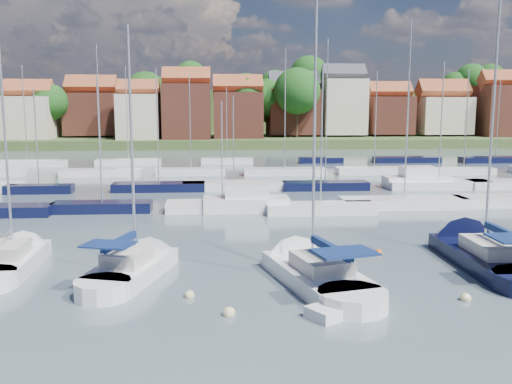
{
  "coord_description": "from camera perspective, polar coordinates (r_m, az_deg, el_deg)",
  "views": [
    {
      "loc": [
        -7.83,
        -26.18,
        8.84
      ],
      "look_at": [
        -4.93,
        14.0,
        2.54
      ],
      "focal_mm": 40.0,
      "sensor_mm": 36.0,
      "label": 1
    }
  ],
  "objects": [
    {
      "name": "far_shore_town",
      "position": [
        159.22,
        -0.51,
        7.36
      ],
      "size": [
        212.46,
        90.0,
        22.27
      ],
      "color": "#48572B",
      "rests_on": "ground"
    },
    {
      "name": "buoy_c",
      "position": [
        26.83,
        -6.66,
        -10.42
      ],
      "size": [
        0.46,
        0.46,
        0.46
      ],
      "primitive_type": "sphere",
      "color": "beige",
      "rests_on": "ground"
    },
    {
      "name": "sailboat_centre",
      "position": [
        29.84,
        4.9,
        -7.67
      ],
      "size": [
        5.93,
        12.2,
        16.02
      ],
      "rotation": [
        0.0,
        0.0,
        1.82
      ],
      "color": "silver",
      "rests_on": "ground"
    },
    {
      "name": "buoy_e",
      "position": [
        34.72,
        12.17,
        -6.07
      ],
      "size": [
        0.43,
        0.43,
        0.43
      ],
      "primitive_type": "sphere",
      "color": "#D85914",
      "rests_on": "ground"
    },
    {
      "name": "buoy_d",
      "position": [
        27.93,
        20.21,
        -10.14
      ],
      "size": [
        0.49,
        0.49,
        0.49
      ],
      "primitive_type": "sphere",
      "color": "beige",
      "rests_on": "ground"
    },
    {
      "name": "sailboat_navy",
      "position": [
        35.7,
        20.92,
        -5.48
      ],
      "size": [
        3.75,
        13.68,
        18.8
      ],
      "rotation": [
        0.0,
        0.0,
        1.56
      ],
      "color": "black",
      "rests_on": "ground"
    },
    {
      "name": "ground",
      "position": [
        67.22,
        2.6,
        1.32
      ],
      "size": [
        260.0,
        260.0,
        0.0
      ],
      "primitive_type": "plane",
      "color": "#43525B",
      "rests_on": "ground"
    },
    {
      "name": "marina_field",
      "position": [
        62.66,
        4.85,
        1.14
      ],
      "size": [
        79.62,
        41.41,
        15.93
      ],
      "color": "silver",
      "rests_on": "ground"
    },
    {
      "name": "buoy_b",
      "position": [
        24.56,
        -2.73,
        -12.23
      ],
      "size": [
        0.55,
        0.55,
        0.55
      ],
      "primitive_type": "sphere",
      "color": "beige",
      "rests_on": "ground"
    },
    {
      "name": "sailboat_left",
      "position": [
        30.99,
        -11.48,
        -7.18
      ],
      "size": [
        5.38,
        10.36,
        13.7
      ],
      "rotation": [
        0.0,
        0.0,
        1.28
      ],
      "color": "silver",
      "rests_on": "ground"
    },
    {
      "name": "sailboat_far",
      "position": [
        34.52,
        -22.77,
        -6.08
      ],
      "size": [
        2.93,
        10.18,
        13.47
      ],
      "rotation": [
        0.0,
        0.0,
        1.6
      ],
      "color": "silver",
      "rests_on": "ground"
    },
    {
      "name": "tender",
      "position": [
        24.81,
        8.38,
        -11.5
      ],
      "size": [
        3.17,
        2.69,
        0.63
      ],
      "rotation": [
        0.0,
        0.0,
        0.57
      ],
      "color": "silver",
      "rests_on": "ground"
    }
  ]
}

